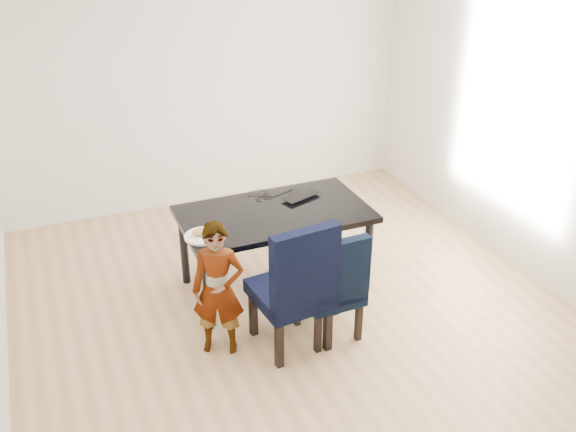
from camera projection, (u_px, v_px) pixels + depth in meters
name	position (u px, v px, depth m)	size (l,w,h in m)	color
floor	(297.00, 317.00, 5.37)	(4.50, 5.00, 0.01)	tan
wall_back	(205.00, 83.00, 6.80)	(4.50, 0.01, 2.70)	white
wall_front	(534.00, 382.00, 2.69)	(4.50, 0.01, 2.70)	silver
wall_right	(539.00, 128.00, 5.51)	(0.01, 5.00, 2.70)	silver
dining_table	(275.00, 250.00, 5.60)	(1.60, 0.90, 0.75)	black
chair_left	(290.00, 282.00, 4.82)	(0.53, 0.55, 1.10)	black
chair_right	(328.00, 283.00, 4.97)	(0.45, 0.47, 0.94)	black
child	(218.00, 290.00, 4.75)	(0.40, 0.26, 1.08)	orange
plate	(203.00, 236.00, 5.03)	(0.30, 0.30, 0.02)	white
sandwich	(201.00, 231.00, 5.02)	(0.16, 0.07, 0.06)	#B2933F
laptop	(297.00, 195.00, 5.70)	(0.36, 0.23, 0.03)	black
cable_tangle	(264.00, 198.00, 5.66)	(0.14, 0.14, 0.01)	black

